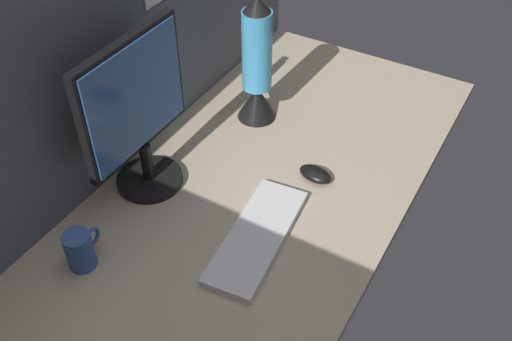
% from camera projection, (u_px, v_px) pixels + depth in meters
% --- Properties ---
extents(ground_plane, '(1.80, 0.80, 0.03)m').
position_uv_depth(ground_plane, '(231.00, 213.00, 1.51)').
color(ground_plane, tan).
extents(cubicle_wall_back, '(1.80, 0.06, 0.63)m').
position_uv_depth(cubicle_wall_back, '(99.00, 66.00, 1.43)').
color(cubicle_wall_back, '#565B66').
rests_on(cubicle_wall_back, ground_plane).
extents(monitor, '(0.36, 0.18, 0.43)m').
position_uv_depth(monitor, '(137.00, 112.00, 1.42)').
color(monitor, black).
rests_on(monitor, ground_plane).
extents(keyboard, '(0.38, 0.17, 0.02)m').
position_uv_depth(keyboard, '(257.00, 236.00, 1.42)').
color(keyboard, silver).
rests_on(keyboard, ground_plane).
extents(mouse, '(0.07, 0.10, 0.03)m').
position_uv_depth(mouse, '(315.00, 174.00, 1.57)').
color(mouse, black).
rests_on(mouse, ground_plane).
extents(mug_ceramic_blue, '(0.10, 0.07, 0.10)m').
position_uv_depth(mug_ceramic_blue, '(80.00, 250.00, 1.33)').
color(mug_ceramic_blue, '#38569E').
rests_on(mug_ceramic_blue, ground_plane).
extents(lava_lamp, '(0.12, 0.12, 0.40)m').
position_uv_depth(lava_lamp, '(257.00, 70.00, 1.69)').
color(lava_lamp, black).
rests_on(lava_lamp, ground_plane).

